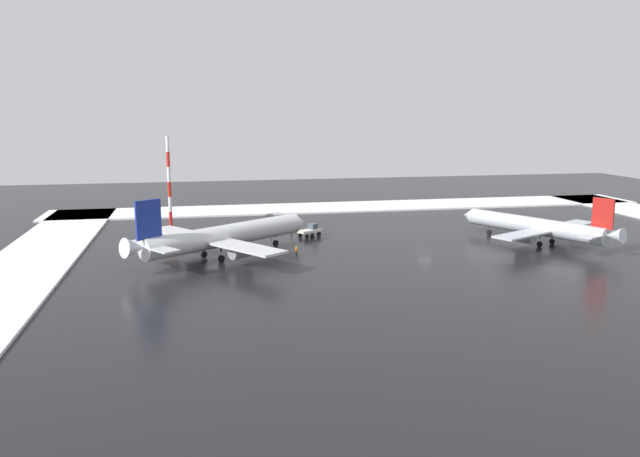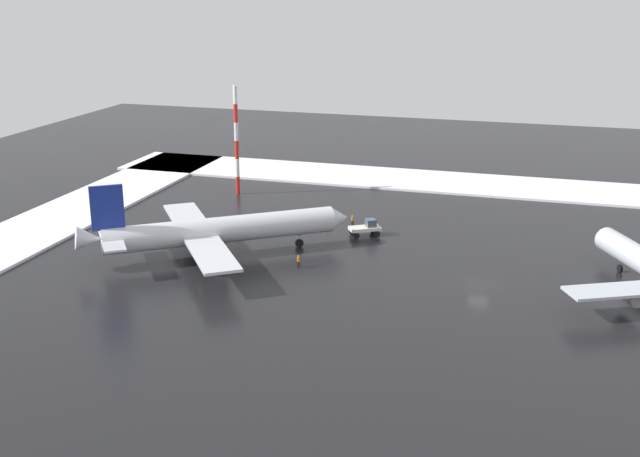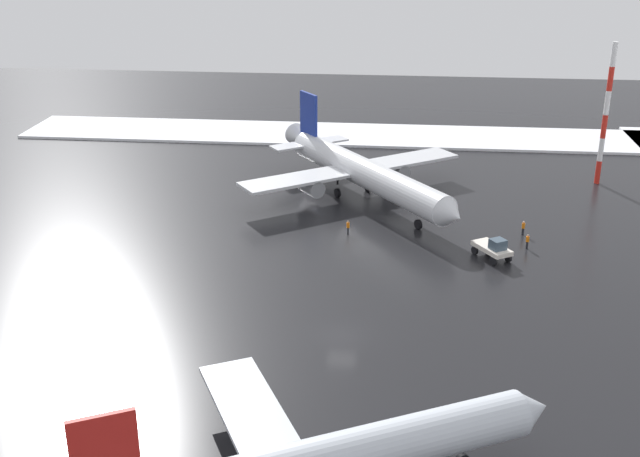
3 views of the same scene
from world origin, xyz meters
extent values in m
plane|color=black|center=(0.00, 0.00, 0.00)|extent=(240.00, 240.00, 0.00)
cube|color=white|center=(0.00, -50.00, 0.21)|extent=(152.00, 16.00, 0.41)
cube|color=white|center=(67.00, 0.00, 0.21)|extent=(14.00, 116.00, 0.41)
cylinder|color=silver|center=(35.26, -0.47, 3.74)|extent=(28.05, 21.75, 3.63)
cone|color=silver|center=(21.26, -10.63, 3.74)|extent=(4.10, 4.30, 3.45)
cone|color=silver|center=(49.43, 9.82, 4.38)|extent=(4.90, 4.74, 3.53)
cube|color=silver|center=(42.99, -5.67, 3.42)|extent=(11.96, 13.99, 0.38)
cylinder|color=gray|center=(41.31, -4.26, 2.35)|extent=(4.19, 3.86, 2.14)
cube|color=silver|center=(32.71, 8.50, 3.42)|extent=(11.96, 13.99, 0.38)
cylinder|color=gray|center=(33.53, 6.45, 2.35)|extent=(4.19, 3.86, 2.14)
cube|color=navy|center=(47.35, 8.31, 8.33)|extent=(3.68, 2.82, 5.98)
cube|color=silver|center=(49.06, 5.59, 4.16)|extent=(5.26, 5.78, 0.26)
cube|color=silver|center=(45.30, 10.78, 4.16)|extent=(5.26, 5.78, 0.26)
cylinder|color=black|center=(26.19, -7.06, 2.14)|extent=(0.26, 0.26, 0.75)
cylinder|color=black|center=(26.19, -7.06, 0.59)|extent=(1.17, 0.99, 1.17)
cylinder|color=black|center=(39.23, -0.49, 2.14)|extent=(0.26, 0.26, 0.75)
cylinder|color=black|center=(39.23, -0.49, 0.59)|extent=(1.17, 0.99, 1.17)
cylinder|color=black|center=(36.47, 3.31, 2.14)|extent=(0.26, 0.26, 0.75)
cylinder|color=black|center=(36.47, 3.31, 0.59)|extent=(1.17, 0.99, 1.17)
cylinder|color=silver|center=(-21.61, -0.65, 3.28)|extent=(15.57, 26.48, 3.18)
cone|color=silver|center=(-14.73, -14.17, 3.28)|extent=(3.71, 3.37, 3.02)
cone|color=silver|center=(-28.57, 13.03, 3.84)|extent=(3.93, 4.21, 3.10)
cube|color=silver|center=(-16.04, 5.33, 3.00)|extent=(12.72, 9.19, 0.34)
cylinder|color=gray|center=(-17.50, 4.06, 2.06)|extent=(3.11, 3.69, 1.87)
cube|color=silver|center=(-29.72, -1.63, 3.00)|extent=(12.72, 9.19, 0.34)
cylinder|color=gray|center=(-27.84, -1.20, 2.06)|extent=(3.11, 3.69, 1.87)
cube|color=red|center=(-27.55, 11.03, 7.30)|extent=(2.00, 3.49, 5.24)
cube|color=silver|center=(-24.96, 12.14, 3.65)|extent=(5.11, 4.21, 0.22)
cube|color=silver|center=(-29.97, 9.59, 3.65)|extent=(5.11, 4.21, 0.22)
cylinder|color=black|center=(-17.15, -9.42, 1.87)|extent=(0.22, 0.22, 0.66)
cylinder|color=black|center=(-17.15, -9.42, 0.51)|extent=(0.76, 1.07, 1.03)
cylinder|color=black|center=(-21.05, 2.78, 1.87)|extent=(0.22, 0.22, 0.66)
cylinder|color=black|center=(-21.05, 2.78, 0.51)|extent=(0.76, 1.07, 1.03)
cylinder|color=black|center=(-24.72, 0.92, 1.87)|extent=(0.22, 0.22, 0.66)
cylinder|color=black|center=(-24.72, 0.92, 0.51)|extent=(0.76, 1.07, 1.03)
cube|color=silver|center=(18.47, -14.81, 1.15)|extent=(5.06, 4.32, 0.50)
cube|color=#3F5160|center=(17.69, -15.30, 1.95)|extent=(1.99, 2.02, 1.10)
cylinder|color=black|center=(17.64, -16.50, 0.45)|extent=(0.93, 0.75, 0.90)
cylinder|color=black|center=(16.58, -14.83, 0.45)|extent=(0.93, 0.75, 0.90)
cylinder|color=black|center=(20.36, -14.78, 0.45)|extent=(0.93, 0.75, 0.90)
cylinder|color=black|center=(19.30, -13.11, 0.45)|extent=(0.93, 0.75, 0.90)
cylinder|color=black|center=(21.53, -18.98, 0.42)|extent=(0.16, 0.16, 0.85)
cylinder|color=black|center=(21.33, -19.02, 0.42)|extent=(0.16, 0.16, 0.85)
cylinder|color=orange|center=(21.43, -19.00, 1.16)|extent=(0.36, 0.36, 0.62)
sphere|color=tan|center=(21.43, -19.00, 1.59)|extent=(0.24, 0.24, 0.24)
cylinder|color=black|center=(25.61, -19.05, 0.42)|extent=(0.16, 0.16, 0.85)
cylinder|color=black|center=(25.43, -19.13, 0.42)|extent=(0.16, 0.16, 0.85)
cylinder|color=orange|center=(25.52, -19.09, 1.16)|extent=(0.36, 0.36, 0.62)
sphere|color=tan|center=(25.52, -19.09, 1.59)|extent=(0.24, 0.24, 0.24)
cylinder|color=black|center=(23.56, 1.05, 0.42)|extent=(0.16, 0.16, 0.85)
cylinder|color=black|center=(23.75, 1.09, 0.42)|extent=(0.16, 0.16, 0.85)
cylinder|color=orange|center=(23.66, 1.07, 1.16)|extent=(0.36, 0.36, 0.62)
sphere|color=tan|center=(23.66, 1.07, 1.59)|extent=(0.24, 0.24, 0.24)
cylinder|color=red|center=(45.74, -31.76, 1.60)|extent=(0.70, 0.70, 3.20)
cylinder|color=white|center=(45.74, -31.76, 4.81)|extent=(0.70, 0.70, 3.20)
cylinder|color=red|center=(45.74, -31.76, 8.01)|extent=(0.70, 0.70, 3.20)
cylinder|color=white|center=(45.74, -31.76, 11.21)|extent=(0.70, 0.70, 3.20)
cylinder|color=red|center=(45.74, -31.76, 14.42)|extent=(0.70, 0.70, 3.20)
cylinder|color=white|center=(45.74, -31.76, 17.62)|extent=(0.70, 0.70, 3.20)
camera|label=1|loc=(40.05, 104.04, 24.33)|focal=35.00mm
camera|label=2|loc=(-7.86, 96.00, 37.01)|focal=45.00mm
camera|label=3|loc=(-62.27, -4.29, 35.12)|focal=45.00mm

